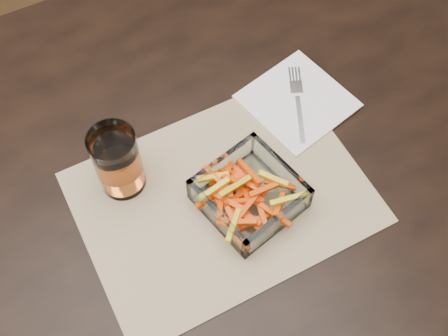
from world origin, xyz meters
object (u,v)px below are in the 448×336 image
Objects in this scene: fork at (298,101)px; tumbler at (118,163)px; dining_table at (151,195)px; glass_bowl at (249,195)px.

tumbler is at bearing -153.70° from fork.
glass_bowl reaches higher than dining_table.
tumbler is at bearing 142.28° from glass_bowl.
glass_bowl is 0.22m from fork.
dining_table is at bearing 134.01° from glass_bowl.
fork is (0.29, 0.00, 0.10)m from dining_table.
glass_bowl reaches higher than fork.
fork is (0.33, 0.01, -0.05)m from tumbler.
dining_table is 0.15m from tumbler.
fork is (0.17, 0.13, -0.02)m from glass_bowl.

